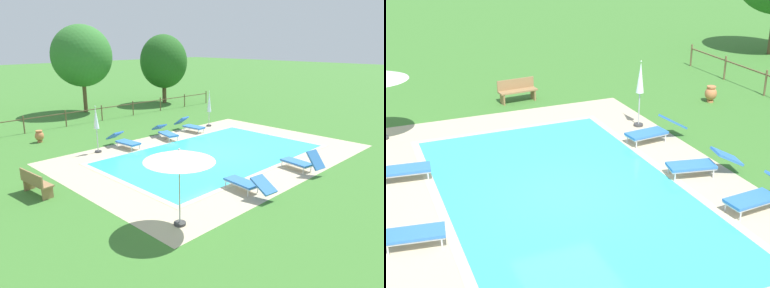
% 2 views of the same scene
% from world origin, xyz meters
% --- Properties ---
extents(ground_plane, '(160.00, 160.00, 0.00)m').
position_xyz_m(ground_plane, '(0.00, 0.00, 0.00)').
color(ground_plane, '#3D752D').
extents(pool_deck_paving, '(13.81, 9.63, 0.01)m').
position_xyz_m(pool_deck_paving, '(0.00, 0.00, 0.00)').
color(pool_deck_paving, '#BCAD8E').
rests_on(pool_deck_paving, ground).
extents(swimming_pool_water, '(10.10, 5.93, 0.01)m').
position_xyz_m(swimming_pool_water, '(0.00, 0.00, 0.01)').
color(swimming_pool_water, '#38C6D1').
rests_on(swimming_pool_water, ground).
extents(pool_coping_rim, '(10.58, 6.41, 0.01)m').
position_xyz_m(pool_coping_rim, '(0.00, 0.00, 0.01)').
color(pool_coping_rim, beige).
rests_on(pool_coping_rim, ground).
extents(sun_lounger_north_near_steps, '(0.79, 2.09, 0.76)m').
position_xyz_m(sun_lounger_north_near_steps, '(-2.33, 3.98, 0.36)').
color(sun_lounger_north_near_steps, '#3370BC').
rests_on(sun_lounger_north_near_steps, ground).
extents(sun_lounger_north_mid, '(0.82, 2.10, 0.75)m').
position_xyz_m(sun_lounger_north_mid, '(-2.57, -3.92, 0.36)').
color(sun_lounger_north_mid, '#3370BC').
rests_on(sun_lounger_north_mid, ground).
extents(sun_lounger_north_far, '(0.75, 2.05, 0.83)m').
position_xyz_m(sun_lounger_north_far, '(2.48, 4.10, 0.37)').
color(sun_lounger_north_far, '#3370BC').
rests_on(sun_lounger_north_far, ground).
extents(sun_lounger_north_end, '(0.86, 1.91, 1.00)m').
position_xyz_m(sun_lounger_north_end, '(0.86, -4.12, 0.40)').
color(sun_lounger_north_end, '#3370BC').
rests_on(sun_lounger_north_end, ground).
extents(sun_lounger_south_near_corner, '(1.02, 2.15, 0.71)m').
position_xyz_m(sun_lounger_south_near_corner, '(0.35, 3.89, 0.35)').
color(sun_lounger_south_near_corner, '#3370BC').
rests_on(sun_lounger_south_near_corner, ground).
extents(patio_umbrella_closed_row_west, '(0.32, 0.32, 2.28)m').
position_xyz_m(patio_umbrella_closed_row_west, '(-3.72, 4.19, 1.52)').
color(patio_umbrella_closed_row_west, '#383838').
rests_on(patio_umbrella_closed_row_west, ground).
extents(wooden_bench_lawn_side, '(0.58, 1.53, 0.87)m').
position_xyz_m(wooden_bench_lawn_side, '(-7.97, 1.20, 0.47)').
color(wooden_bench_lawn_side, '#937047').
rests_on(wooden_bench_lawn_side, ground).
extents(terracotta_urn_near_fence, '(0.46, 0.46, 0.64)m').
position_xyz_m(terracotta_urn_near_fence, '(-4.94, 8.03, 0.35)').
color(terracotta_urn_near_fence, '#C67547').
rests_on(terracotta_urn_near_fence, ground).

